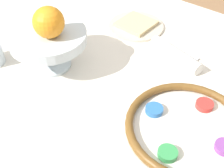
{
  "coord_description": "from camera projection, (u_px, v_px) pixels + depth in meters",
  "views": [
    {
      "loc": [
        -0.36,
        0.55,
        1.29
      ],
      "look_at": [
        0.0,
        0.09,
        0.75
      ],
      "focal_mm": 50.0,
      "sensor_mm": 36.0,
      "label": 1
    }
  ],
  "objects": [
    {
      "name": "seder_plate",
      "position": [
        187.0,
        128.0,
        0.73
      ],
      "size": [
        0.29,
        0.29,
        0.03
      ],
      "color": "silver",
      "rests_on": "dining_table"
    },
    {
      "name": "orange_fruit",
      "position": [
        49.0,
        22.0,
        0.81
      ],
      "size": [
        0.08,
        0.08,
        0.08
      ],
      "color": "orange",
      "rests_on": "fruit_stand"
    },
    {
      "name": "napkin_roll",
      "position": [
        176.0,
        55.0,
        0.93
      ],
      "size": [
        0.19,
        0.08,
        0.04
      ],
      "color": "white",
      "rests_on": "dining_table"
    },
    {
      "name": "fruit_stand",
      "position": [
        48.0,
        40.0,
        0.86
      ],
      "size": [
        0.22,
        0.22,
        0.11
      ],
      "color": "silver",
      "rests_on": "dining_table"
    },
    {
      "name": "spoon",
      "position": [
        175.0,
        50.0,
        0.97
      ],
      "size": [
        0.16,
        0.03,
        0.01
      ],
      "color": "silver",
      "rests_on": "dining_table"
    },
    {
      "name": "bread_plate",
      "position": [
        136.0,
        25.0,
        1.07
      ],
      "size": [
        0.19,
        0.19,
        0.02
      ],
      "color": "beige",
      "rests_on": "dining_table"
    },
    {
      "name": "dining_table",
      "position": [
        127.0,
        152.0,
        1.12
      ],
      "size": [
        1.47,
        0.99,
        0.71
      ],
      "color": "silver",
      "rests_on": "ground_plane"
    }
  ]
}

